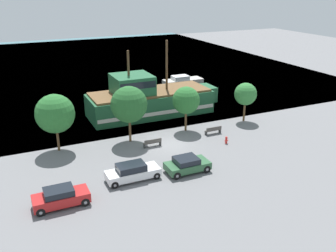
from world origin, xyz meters
The scene contains 14 objects.
ground_plane centered at (0.00, 0.00, 0.00)m, with size 160.00×160.00×0.00m, color slate.
water_surface centered at (0.00, 44.00, 0.00)m, with size 80.00×80.00×0.00m, color teal.
pirate_ship centered at (1.89, 9.69, 1.92)m, with size 16.64×5.67×9.13m.
moored_boat_dockside centered at (12.51, 21.32, 0.56)m, with size 6.53×2.38×1.46m.
parked_car_curb_front centered at (-0.82, -6.08, 0.69)m, with size 3.86×2.01×1.37m.
parked_car_curb_mid centered at (-11.84, -6.98, 0.73)m, with size 4.10×1.79×1.46m.
parked_car_curb_rear centered at (-5.66, -5.44, 0.72)m, with size 4.55×1.79×1.46m.
fire_hydrant centered at (5.74, -2.25, 0.41)m, with size 0.42×0.25×0.76m.
bench_promenade_east centered at (5.86, 0.54, 0.44)m, with size 1.89×0.45×0.85m.
bench_promenade_west centered at (-1.52, 0.16, 0.44)m, with size 1.85×0.45×0.85m.
tree_row_east centered at (-10.32, 3.23, 3.85)m, with size 3.79×3.79×5.75m.
tree_row_mideast centered at (-3.10, 2.46, 4.04)m, with size 3.76×3.76×5.92m.
tree_row_midwest centered at (3.60, 2.82, 3.52)m, with size 3.03×3.03×5.05m.
tree_row_west centered at (11.39, 2.65, 3.34)m, with size 2.64×2.64×4.68m.
Camera 1 is at (-14.59, -32.10, 15.57)m, focal length 40.00 mm.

